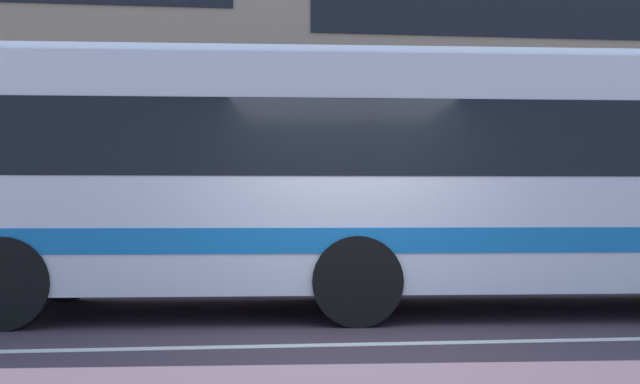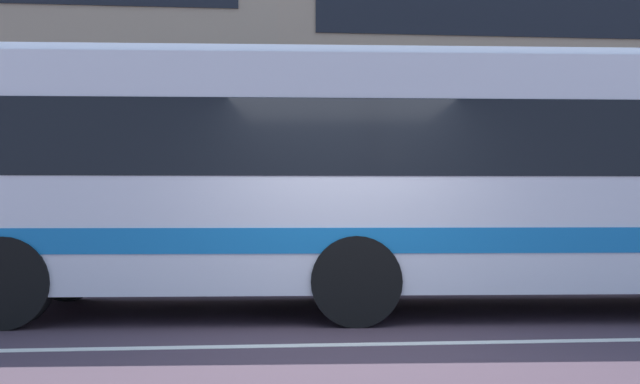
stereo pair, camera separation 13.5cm
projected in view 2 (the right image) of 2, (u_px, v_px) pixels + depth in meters
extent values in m
plane|color=#44343F|center=(355.00, 345.00, 7.19)|extent=(160.00, 160.00, 0.00)
cube|color=silver|center=(355.00, 344.00, 7.19)|extent=(60.00, 0.16, 0.01)
cube|color=tan|center=(613.00, 73.00, 23.35)|extent=(21.20, 11.32, 10.78)
cube|color=silver|center=(400.00, 178.00, 9.50)|extent=(11.02, 3.07, 2.66)
cube|color=black|center=(400.00, 146.00, 9.51)|extent=(10.37, 3.06, 0.85)
cube|color=#1770B7|center=(400.00, 235.00, 9.49)|extent=(10.80, 3.08, 0.28)
cube|color=silver|center=(400.00, 68.00, 9.52)|extent=(10.56, 2.64, 0.12)
cylinder|color=black|center=(340.00, 264.00, 10.64)|extent=(1.01, 0.33, 1.00)
cylinder|color=black|center=(356.00, 281.00, 8.27)|extent=(1.01, 0.33, 1.00)
cylinder|color=black|center=(69.00, 265.00, 10.47)|extent=(1.01, 0.33, 1.00)
cylinder|color=black|center=(6.00, 282.00, 8.11)|extent=(1.01, 0.33, 1.00)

